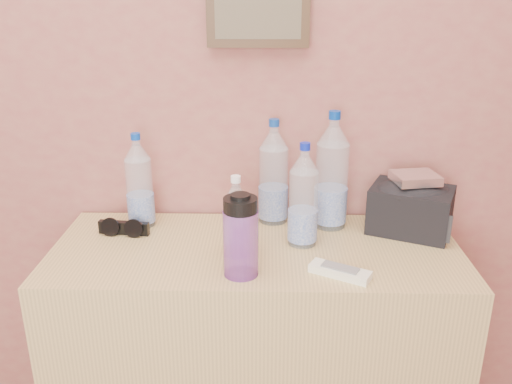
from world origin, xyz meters
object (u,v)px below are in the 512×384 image
(pet_small, at_px, (236,221))
(foil_packet, at_px, (415,178))
(ac_remote, at_px, (340,272))
(toiletry_bag, at_px, (411,207))
(dresser, at_px, (256,353))
(pet_large_b, at_px, (273,177))
(sunglasses, at_px, (124,228))
(pet_large_a, at_px, (139,186))
(nalgene_bottle, at_px, (241,236))
(pet_large_d, at_px, (303,200))
(pet_large_c, at_px, (332,177))

(pet_small, relative_size, foil_packet, 1.83)
(ac_remote, distance_m, toiletry_bag, 0.38)
(dresser, height_order, ac_remote, ac_remote)
(pet_large_b, height_order, toiletry_bag, pet_large_b)
(ac_remote, bearing_deg, sunglasses, -172.92)
(pet_large_a, height_order, nalgene_bottle, pet_large_a)
(pet_small, height_order, foil_packet, pet_small)
(nalgene_bottle, relative_size, foil_packet, 1.75)
(pet_large_d, relative_size, sunglasses, 1.96)
(nalgene_bottle, distance_m, sunglasses, 0.45)
(sunglasses, bearing_deg, toiletry_bag, 9.35)
(pet_large_a, height_order, pet_large_d, pet_large_d)
(pet_large_d, height_order, ac_remote, pet_large_d)
(pet_large_b, xyz_separation_m, nalgene_bottle, (-0.09, -0.35, -0.04))
(ac_remote, bearing_deg, pet_small, -173.81)
(dresser, xyz_separation_m, pet_large_d, (0.13, 0.03, 0.50))
(pet_small, xyz_separation_m, ac_remote, (0.28, -0.11, -0.09))
(dresser, relative_size, ac_remote, 7.37)
(dresser, height_order, pet_large_d, pet_large_d)
(sunglasses, bearing_deg, foil_packet, 9.33)
(ac_remote, bearing_deg, pet_large_b, 144.04)
(foil_packet, bearing_deg, ac_remote, -131.49)
(foil_packet, bearing_deg, pet_large_d, -164.73)
(ac_remote, distance_m, foil_packet, 0.41)
(pet_large_c, bearing_deg, toiletry_bag, -9.10)
(dresser, height_order, foil_packet, foil_packet)
(pet_large_c, height_order, sunglasses, pet_large_c)
(pet_large_d, distance_m, foil_packet, 0.35)
(pet_large_c, bearing_deg, pet_large_b, 169.13)
(pet_large_b, bearing_deg, pet_large_c, -10.87)
(sunglasses, xyz_separation_m, toiletry_bag, (0.87, 0.04, 0.06))
(pet_large_b, xyz_separation_m, pet_large_c, (0.18, -0.03, 0.01))
(toiletry_bag, relative_size, foil_packet, 1.84)
(pet_large_c, xyz_separation_m, toiletry_bag, (0.24, -0.04, -0.08))
(pet_small, bearing_deg, pet_large_c, 36.69)
(pet_large_a, height_order, sunglasses, pet_large_a)
(ac_remote, bearing_deg, pet_large_a, -179.87)
(pet_small, bearing_deg, pet_large_a, 147.09)
(dresser, height_order, sunglasses, sunglasses)
(pet_large_a, distance_m, pet_large_c, 0.59)
(ac_remote, bearing_deg, foil_packet, 76.68)
(pet_large_d, bearing_deg, dresser, -166.99)
(toiletry_bag, bearing_deg, ac_remote, -107.49)
(pet_large_a, bearing_deg, pet_small, -32.91)
(pet_large_b, relative_size, sunglasses, 2.14)
(nalgene_bottle, distance_m, foil_packet, 0.58)
(pet_large_a, xyz_separation_m, pet_small, (0.31, -0.20, -0.03))
(pet_large_c, relative_size, nalgene_bottle, 1.64)
(pet_large_b, bearing_deg, pet_small, -113.03)
(pet_large_a, relative_size, pet_large_d, 0.98)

